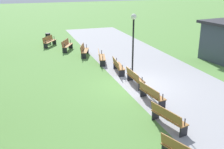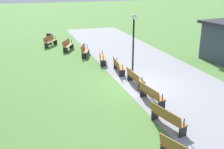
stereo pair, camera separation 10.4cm
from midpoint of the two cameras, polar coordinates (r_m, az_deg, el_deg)
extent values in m
plane|color=#54843D|center=(15.56, 5.14, -2.24)|extent=(120.00, 120.00, 0.00)
cube|color=#939399|center=(16.49, 12.02, -1.34)|extent=(38.24, 5.92, 0.01)
cube|color=#996633|center=(25.14, -12.56, 6.81)|extent=(1.67, 1.34, 0.04)
cube|color=#996633|center=(25.18, -13.01, 7.36)|extent=(1.48, 1.07, 0.40)
cube|color=black|center=(25.87, -11.68, 6.69)|extent=(0.26, 0.34, 0.43)
cylinder|color=black|center=(25.78, -11.70, 7.54)|extent=(0.06, 0.06, 0.30)
cube|color=black|center=(24.51, -13.42, 5.87)|extent=(0.26, 0.34, 0.43)
cylinder|color=black|center=(24.41, -13.45, 6.76)|extent=(0.06, 0.06, 0.30)
cube|color=#996633|center=(23.31, -8.99, 6.07)|extent=(1.73, 1.19, 0.04)
cube|color=#996633|center=(23.32, -9.49, 6.66)|extent=(1.58, 0.90, 0.40)
cube|color=black|center=(24.11, -8.36, 5.97)|extent=(0.23, 0.36, 0.43)
cylinder|color=black|center=(24.02, -8.36, 6.89)|extent=(0.06, 0.06, 0.30)
cube|color=black|center=(22.63, -9.58, 5.03)|extent=(0.23, 0.36, 0.43)
cylinder|color=black|center=(22.53, -9.59, 6.00)|extent=(0.06, 0.06, 0.30)
cube|color=#996633|center=(21.42, -5.41, 5.04)|extent=(1.77, 1.02, 0.04)
cube|color=#996633|center=(21.39, -5.97, 5.67)|extent=(1.65, 0.71, 0.40)
cube|color=black|center=(22.24, -5.12, 4.97)|extent=(0.19, 0.37, 0.43)
cylinder|color=black|center=(22.15, -5.09, 5.96)|extent=(0.06, 0.06, 0.30)
cube|color=black|center=(20.71, -5.69, 3.87)|extent=(0.19, 0.37, 0.43)
cylinder|color=black|center=(20.60, -5.67, 4.93)|extent=(0.06, 0.06, 0.30)
cube|color=#996633|center=(19.46, -1.85, 3.65)|extent=(1.78, 0.84, 0.04)
cube|color=#996633|center=(19.39, -2.45, 4.33)|extent=(1.70, 0.52, 0.40)
cube|color=black|center=(20.29, -1.95, 3.63)|extent=(0.15, 0.38, 0.43)
cylinder|color=black|center=(20.19, -1.90, 4.71)|extent=(0.05, 0.05, 0.30)
cube|color=black|center=(18.75, -1.73, 2.31)|extent=(0.15, 0.38, 0.43)
cylinder|color=black|center=(18.64, -1.68, 3.47)|extent=(0.05, 0.05, 0.30)
cube|color=#996633|center=(17.45, 1.68, 1.80)|extent=(1.77, 0.64, 0.04)
cube|color=#996633|center=(17.33, 1.05, 2.52)|extent=(1.73, 0.31, 0.40)
cube|color=black|center=(18.27, 1.12, 1.85)|extent=(0.10, 0.38, 0.43)
cylinder|color=black|center=(18.15, 1.19, 3.04)|extent=(0.05, 0.05, 0.30)
cube|color=black|center=(16.78, 2.29, 0.23)|extent=(0.10, 0.38, 0.43)
cylinder|color=black|center=(16.66, 2.37, 1.52)|extent=(0.05, 0.05, 0.30)
cube|color=#996633|center=(15.41, 5.19, -0.69)|extent=(1.73, 0.44, 0.04)
cube|color=#996633|center=(15.25, 4.52, 0.08)|extent=(1.73, 0.10, 0.40)
cube|color=black|center=(16.18, 4.05, -0.54)|extent=(0.06, 0.37, 0.43)
cylinder|color=black|center=(16.06, 4.15, 0.79)|extent=(0.04, 0.04, 0.30)
cube|color=black|center=(14.81, 6.38, -2.55)|extent=(0.06, 0.37, 0.43)
cylinder|color=black|center=(14.67, 6.51, -1.11)|extent=(0.04, 0.04, 0.30)
cube|color=#996633|center=(13.35, 8.63, -4.08)|extent=(1.77, 0.64, 0.04)
cube|color=#996633|center=(13.15, 7.95, -3.27)|extent=(1.73, 0.31, 0.40)
cube|color=black|center=(14.06, 6.78, -3.79)|extent=(0.10, 0.38, 0.43)
cylinder|color=black|center=(13.92, 6.92, -2.28)|extent=(0.05, 0.05, 0.30)
cube|color=black|center=(12.85, 10.55, -6.30)|extent=(0.10, 0.38, 0.43)
cylinder|color=black|center=(12.70, 10.73, -4.67)|extent=(0.05, 0.05, 0.30)
cube|color=#996633|center=(11.32, 11.98, -8.80)|extent=(1.78, 0.84, 0.04)
cube|color=#996633|center=(11.08, 11.31, -7.98)|extent=(1.70, 0.52, 0.40)
cube|color=black|center=(11.94, 9.24, -8.31)|extent=(0.15, 0.38, 0.43)
cylinder|color=black|center=(11.77, 9.41, -6.58)|extent=(0.05, 0.05, 0.30)
cube|color=black|center=(10.95, 14.84, -11.47)|extent=(0.15, 0.38, 0.43)
cylinder|color=black|center=(10.77, 15.09, -9.62)|extent=(0.05, 0.05, 0.30)
cube|color=#996633|center=(9.08, 14.54, -14.90)|extent=(1.65, 0.71, 0.40)
cube|color=black|center=(9.87, 11.20, -14.88)|extent=(0.19, 0.37, 0.43)
cylinder|color=black|center=(9.67, 11.43, -12.89)|extent=(0.06, 0.06, 0.30)
cylinder|color=black|center=(16.17, 4.62, 5.22)|extent=(0.10, 0.10, 3.55)
sphere|color=white|center=(15.82, 4.81, 11.96)|extent=(0.32, 0.32, 0.32)
cylinder|color=black|center=(26.59, -12.90, 7.47)|extent=(0.46, 0.46, 0.91)
camera|label=1|loc=(0.05, -89.80, 0.07)|focal=43.74mm
camera|label=2|loc=(0.05, 90.20, -0.07)|focal=43.74mm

